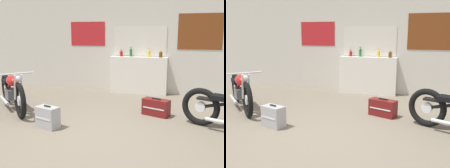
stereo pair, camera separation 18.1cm
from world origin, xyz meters
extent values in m
plane|color=#706656|center=(0.00, 0.00, 0.00)|extent=(24.00, 24.00, 0.00)
cube|color=beige|center=(0.00, 3.38, 1.40)|extent=(10.00, 0.06, 2.80)
cube|color=silver|center=(0.11, 3.35, 1.41)|extent=(1.37, 0.01, 0.72)
cube|color=beige|center=(0.11, 3.34, 1.41)|extent=(1.43, 0.01, 0.78)
cube|color=brown|center=(1.65, 3.35, 1.66)|extent=(1.10, 0.01, 0.91)
cube|color=#B21E23|center=(-1.38, 3.35, 1.60)|extent=(1.01, 0.01, 0.66)
cube|color=silver|center=(0.11, 3.20, 0.50)|extent=(1.53, 0.28, 1.00)
cylinder|color=maroon|center=(-0.38, 3.25, 1.06)|extent=(0.08, 0.08, 0.13)
cone|color=maroon|center=(-0.38, 3.25, 1.15)|extent=(0.07, 0.07, 0.04)
cylinder|color=black|center=(-0.38, 3.25, 1.17)|extent=(0.03, 0.03, 0.01)
cylinder|color=#23662D|center=(-0.11, 3.24, 1.09)|extent=(0.07, 0.07, 0.19)
cone|color=#23662D|center=(-0.11, 3.24, 1.21)|extent=(0.06, 0.06, 0.05)
cylinder|color=black|center=(-0.11, 3.24, 1.25)|extent=(0.03, 0.03, 0.02)
cylinder|color=gold|center=(0.38, 3.22, 1.08)|extent=(0.08, 0.08, 0.16)
cone|color=gold|center=(0.38, 3.22, 1.18)|extent=(0.07, 0.07, 0.04)
cylinder|color=red|center=(0.38, 3.22, 1.21)|extent=(0.03, 0.03, 0.02)
cylinder|color=#5B3814|center=(0.69, 3.16, 1.07)|extent=(0.09, 0.09, 0.13)
cone|color=#5B3814|center=(0.69, 3.16, 1.15)|extent=(0.07, 0.07, 0.04)
cylinder|color=gold|center=(0.69, 3.16, 1.18)|extent=(0.04, 0.04, 0.01)
torus|color=black|center=(-1.73, 0.48, 0.35)|extent=(0.57, 0.54, 0.70)
cylinder|color=silver|center=(-1.73, 0.48, 0.35)|extent=(0.19, 0.18, 0.19)
torus|color=black|center=(-2.73, 1.42, 0.35)|extent=(0.57, 0.54, 0.70)
cylinder|color=silver|center=(-2.73, 1.42, 0.35)|extent=(0.19, 0.18, 0.19)
cube|color=#4C4C51|center=(-2.28, 1.00, 0.33)|extent=(0.43, 0.42, 0.21)
cylinder|color=#B21919|center=(-2.28, 1.00, 0.54)|extent=(0.96, 0.90, 0.44)
ellipsoid|color=#B21919|center=(-2.15, 0.88, 0.65)|extent=(0.51, 0.50, 0.22)
cube|color=black|center=(-2.43, 1.14, 0.57)|extent=(0.51, 0.50, 0.08)
cube|color=#B21919|center=(-2.67, 1.37, 0.51)|extent=(0.30, 0.29, 0.04)
cylinder|color=silver|center=(-1.74, 0.57, 0.60)|extent=(0.15, 0.14, 0.50)
cylinder|color=silver|center=(-1.82, 0.48, 0.60)|extent=(0.15, 0.14, 0.50)
cylinder|color=silver|center=(-1.83, 0.58, 0.86)|extent=(0.46, 0.49, 0.03)
sphere|color=silver|center=(-1.78, 0.53, 0.76)|extent=(0.13, 0.13, 0.13)
cylinder|color=silver|center=(-2.45, 0.96, 0.19)|extent=(0.60, 0.56, 0.06)
torus|color=black|center=(1.59, 0.98, 0.34)|extent=(0.66, 0.37, 0.68)
cylinder|color=silver|center=(1.59, 0.98, 0.34)|extent=(0.20, 0.14, 0.18)
cube|color=black|center=(1.67, 0.94, 0.50)|extent=(0.32, 0.24, 0.04)
cube|color=maroon|center=(0.78, 1.34, 0.17)|extent=(0.58, 0.40, 0.33)
cube|color=silver|center=(0.74, 1.23, 0.17)|extent=(0.43, 0.17, 0.02)
cube|color=black|center=(0.78, 1.34, 0.35)|extent=(0.18, 0.09, 0.02)
cube|color=#9E9EA3|center=(-0.97, 0.16, 0.19)|extent=(0.46, 0.34, 0.38)
cube|color=silver|center=(-1.00, 0.05, 0.19)|extent=(0.33, 0.12, 0.02)
cube|color=black|center=(-0.97, 0.16, 0.39)|extent=(0.14, 0.07, 0.02)
camera|label=1|loc=(1.24, -3.75, 1.62)|focal=42.00mm
camera|label=2|loc=(1.41, -3.70, 1.62)|focal=42.00mm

